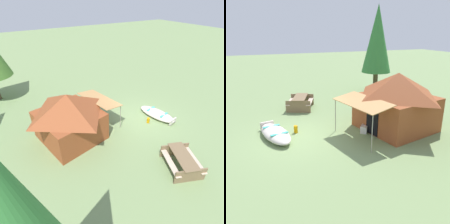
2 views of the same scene
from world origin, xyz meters
TOP-DOWN VIEW (x-y plane):
  - ground_plane at (0.00, 0.00)m, footprint 80.00×80.00m
  - beached_rowboat at (-0.40, -1.10)m, footprint 2.72×1.50m
  - canvas_cabin_tent at (0.60, 4.46)m, footprint 3.89×4.84m
  - picnic_table at (-4.16, 0.92)m, footprint 2.19×2.00m
  - cooler_box at (0.48, 2.86)m, footprint 0.58×0.55m
  - fuel_can at (-0.63, -0.15)m, footprint 0.22×0.22m

SIDE VIEW (x-z plane):
  - ground_plane at x=0.00m, z-range 0.00..0.00m
  - cooler_box at x=0.48m, z-range 0.00..0.33m
  - fuel_can at x=-0.63m, z-range 0.00..0.35m
  - beached_rowboat at x=-0.40m, z-range 0.01..0.43m
  - picnic_table at x=-4.16m, z-range 0.10..0.84m
  - canvas_cabin_tent at x=0.60m, z-range 0.05..2.76m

